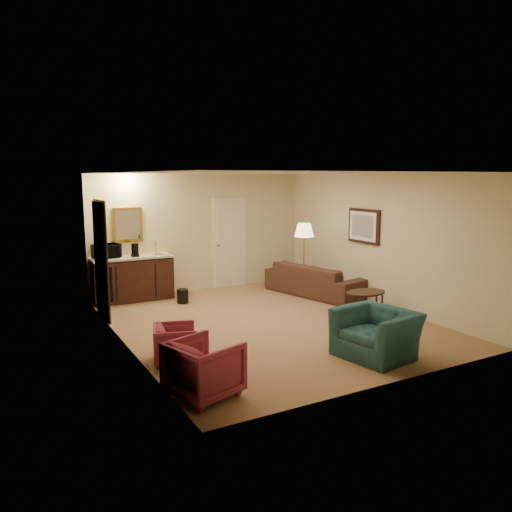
% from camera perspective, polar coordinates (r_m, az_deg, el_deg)
% --- Properties ---
extents(ground, '(6.00, 6.00, 0.00)m').
position_cam_1_polar(ground, '(8.87, 1.36, -7.58)').
color(ground, '#97714D').
rests_on(ground, ground).
extents(room_walls, '(5.02, 6.01, 2.61)m').
position_cam_1_polar(room_walls, '(9.16, -1.54, 3.91)').
color(room_walls, beige).
rests_on(room_walls, ground).
extents(wetbar_cabinet, '(1.64, 0.58, 0.92)m').
position_cam_1_polar(wetbar_cabinet, '(10.61, -13.90, -2.51)').
color(wetbar_cabinet, '#321A10').
rests_on(wetbar_cabinet, ground).
extents(sofa, '(1.18, 2.39, 0.90)m').
position_cam_1_polar(sofa, '(10.85, 6.85, -2.10)').
color(sofa, black).
rests_on(sofa, ground).
extents(teal_armchair, '(0.83, 1.13, 0.91)m').
position_cam_1_polar(teal_armchair, '(7.32, 13.57, -7.75)').
color(teal_armchair, '#204F51').
rests_on(teal_armchair, ground).
extents(rose_chair_near, '(0.68, 0.70, 0.58)m').
position_cam_1_polar(rose_chair_near, '(7.05, -9.21, -9.64)').
color(rose_chair_near, maroon).
rests_on(rose_chair_near, ground).
extents(rose_chair_far, '(0.87, 0.90, 0.75)m').
position_cam_1_polar(rose_chair_far, '(5.95, -5.96, -12.37)').
color(rose_chair_far, maroon).
rests_on(rose_chair_far, ground).
extents(coffee_table, '(0.94, 0.81, 0.45)m').
position_cam_1_polar(coffee_table, '(9.45, 12.41, -5.32)').
color(coffee_table, black).
rests_on(coffee_table, ground).
extents(floor_lamp, '(0.48, 0.48, 1.57)m').
position_cam_1_polar(floor_lamp, '(10.73, 5.49, -0.39)').
color(floor_lamp, '#B4813C').
rests_on(floor_lamp, ground).
extents(waste_bin, '(0.26, 0.26, 0.29)m').
position_cam_1_polar(waste_bin, '(10.24, -8.38, -4.55)').
color(waste_bin, black).
rests_on(waste_bin, ground).
extents(microwave, '(0.56, 0.40, 0.34)m').
position_cam_1_polar(microwave, '(10.44, -16.76, 0.71)').
color(microwave, black).
rests_on(microwave, wetbar_cabinet).
extents(coffee_maker, '(0.18, 0.18, 0.27)m').
position_cam_1_polar(coffee_maker, '(10.46, -13.67, 0.66)').
color(coffee_maker, black).
rests_on(coffee_maker, wetbar_cabinet).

